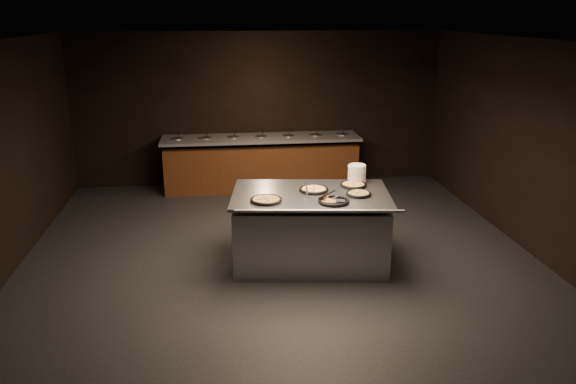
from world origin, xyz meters
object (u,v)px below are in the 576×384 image
(plate_stack, at_px, (357,174))
(serving_counter, at_px, (310,230))
(pan_veggie_whole, at_px, (266,200))
(pan_cheese_whole, at_px, (314,189))

(plate_stack, bearing_deg, serving_counter, -149.75)
(plate_stack, height_order, pan_veggie_whole, plate_stack)
(plate_stack, relative_size, pan_cheese_whole, 0.63)
(serving_counter, xyz_separation_m, pan_veggie_whole, (-0.61, -0.25, 0.53))
(serving_counter, height_order, pan_cheese_whole, pan_cheese_whole)
(serving_counter, bearing_deg, pan_veggie_whole, -150.16)
(serving_counter, relative_size, plate_stack, 8.90)
(pan_veggie_whole, relative_size, pan_cheese_whole, 1.03)
(pan_cheese_whole, bearing_deg, plate_stack, 26.11)
(serving_counter, xyz_separation_m, pan_cheese_whole, (0.06, 0.09, 0.53))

